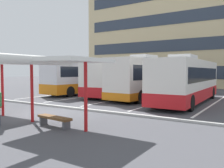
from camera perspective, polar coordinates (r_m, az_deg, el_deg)
The scene contains 14 objects.
ground_plane at distance 14.07m, azimuth -15.53°, elevation -6.76°, with size 160.00×160.00×0.00m, color #47474C.
terminal_building at distance 44.24m, azimuth 19.27°, elevation 12.93°, with size 34.16×15.47×22.87m.
coach_bus_0 at distance 25.50m, azimuth -5.71°, elevation 1.58°, with size 3.27×10.97×3.72m.
coach_bus_1 at distance 23.60m, azimuth 2.30°, elevation 1.25°, with size 3.62×11.38×3.53m.
coach_bus_2 at distance 21.44m, azimuth 9.55°, elevation 1.45°, with size 3.18×11.33×3.75m.
coach_bus_3 at distance 18.74m, azimuth 17.82°, elevation 0.62°, with size 2.78×11.09×3.52m.
lane_stripe_0 at distance 26.20m, azimuth -9.93°, elevation -2.15°, with size 0.16×14.00×0.01m, color white.
lane_stripe_1 at distance 23.87m, azimuth -3.43°, elevation -2.62°, with size 0.16×14.00×0.01m, color white.
lane_stripe_2 at distance 21.91m, azimuth 4.35°, elevation -3.14°, with size 0.16×14.00×0.01m, color white.
lane_stripe_3 at distance 20.43m, azimuth 13.46°, elevation -3.67°, with size 0.16×14.00×0.01m, color white.
lane_stripe_4 at distance 19.54m, azimuth 23.70°, elevation -4.15°, with size 0.16×14.00×0.01m, color white.
waiting_shelter_1 at distance 10.21m, azimuth -14.44°, elevation 5.22°, with size 4.23×4.73×3.00m.
bench_1 at distance 10.49m, azimuth -13.75°, elevation -8.21°, with size 1.88×0.60×0.45m.
platform_kerb at distance 15.35m, azimuth -10.27°, elevation -5.65°, with size 44.00×0.24×0.12m, color #ADADA8.
Camera 1 is at (10.38, -9.19, 2.38)m, focal length 37.85 mm.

